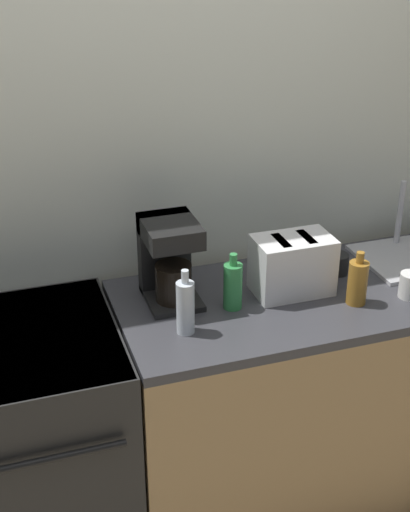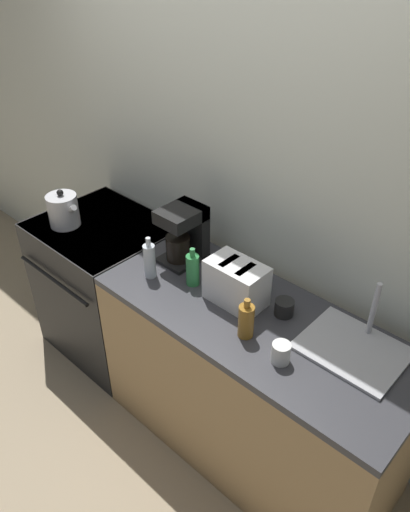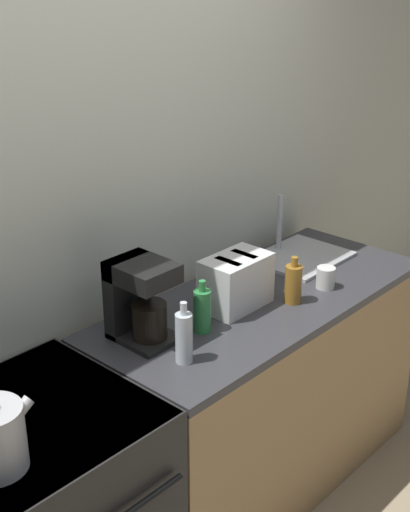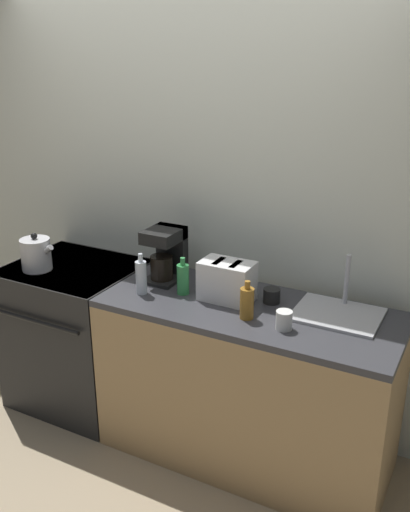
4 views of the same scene
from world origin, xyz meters
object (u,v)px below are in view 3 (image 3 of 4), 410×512
bottle_green (202,310)px  cup_black (255,274)px  toaster (236,282)px  bottle_clear (184,337)px  bottle_amber (293,283)px  coffee_maker (139,298)px  cup_white (326,278)px

bottle_green → cup_black: bottle_green is taller
toaster → bottle_clear: bottle_clear is taller
bottle_green → cup_black: 0.48m
bottle_amber → toaster: bearing=140.5°
bottle_amber → bottle_green: 0.44m
coffee_maker → cup_white: bearing=-18.2°
cup_black → coffee_maker: bearing=178.4°
toaster → cup_black: 0.25m
coffee_maker → bottle_green: bearing=-36.4°
cup_white → cup_black: size_ratio=1.03×
toaster → bottle_clear: bearing=-162.2°
bottle_amber → bottle_clear: bearing=179.4°
bottle_green → cup_black: (0.46, 0.12, -0.05)m
coffee_maker → toaster: bearing=-12.6°
bottle_green → toaster: bearing=9.8°
cup_white → cup_black: cup_white is taller
cup_black → bottle_clear: bearing=-161.7°
bottle_clear → bottle_amber: size_ratio=1.15×
coffee_maker → bottle_amber: 0.66m
toaster → cup_white: toaster is taller
bottle_clear → cup_black: size_ratio=2.55×
coffee_maker → bottle_green: (0.19, -0.14, -0.07)m
cup_white → toaster: bearing=155.9°
bottle_amber → bottle_green: (-0.42, 0.11, 0.00)m
bottle_amber → bottle_green: bottle_green is taller
bottle_green → cup_white: 0.64m
bottle_green → bottle_amber: bearing=-14.2°
bottle_green → cup_white: (0.63, -0.13, -0.04)m
toaster → bottle_clear: (-0.44, -0.14, -0.01)m
coffee_maker → cup_white: (0.81, -0.27, -0.11)m
coffee_maker → bottle_green: 0.24m
bottle_green → cup_white: bearing=-11.7°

